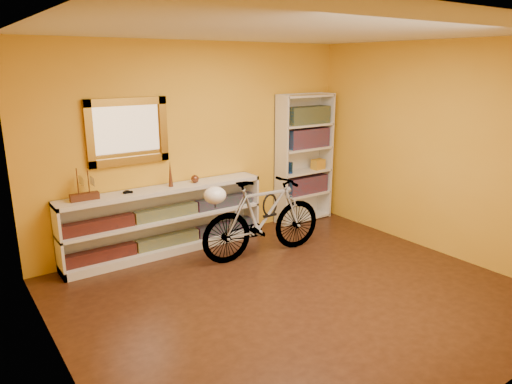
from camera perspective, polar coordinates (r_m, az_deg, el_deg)
floor at (r=5.03m, az=4.68°, el=-12.31°), size 4.50×4.00×0.01m
ceiling at (r=4.47m, az=5.44°, el=18.86°), size 4.50×4.00×0.01m
back_wall at (r=6.22m, az=-6.94°, el=5.72°), size 4.50×0.01×2.60m
left_wall at (r=3.62m, az=-23.63°, el=-2.45°), size 0.01×4.00×2.60m
right_wall at (r=6.24m, az=21.20°, el=4.84°), size 0.01×4.00×2.60m
gilt_mirror at (r=5.76m, az=-15.24°, el=7.07°), size 0.98×0.06×0.78m
wall_socket at (r=6.90m, az=0.02°, el=-2.17°), size 0.09×0.02×0.09m
console_unit at (r=6.01m, az=-10.82°, el=-3.39°), size 2.60×0.35×0.85m
cd_row_lower at (r=6.08m, az=-10.62°, el=-5.72°), size 2.50×0.13×0.14m
cd_row_upper at (r=5.96m, az=-10.80°, el=-2.44°), size 2.50×0.13×0.14m
model_ship at (r=5.54m, az=-20.17°, el=0.92°), size 0.31×0.13×0.37m
toy_car at (r=5.73m, az=-15.22°, el=-0.14°), size 0.00×0.00×0.00m
bronze_ornament at (r=5.88m, az=-10.32°, el=2.23°), size 0.06×0.06×0.33m
decorative_orb at (r=6.05m, az=-7.40°, el=1.59°), size 0.10×0.10×0.10m
bookcase at (r=7.08m, az=5.84°, el=4.04°), size 0.90×0.30×1.90m
book_row_a at (r=7.20m, az=6.05°, el=0.92°), size 0.70×0.22×0.26m
book_row_b at (r=7.06m, az=6.21°, el=6.51°), size 0.70×0.22×0.28m
book_row_c at (r=7.02m, az=6.29°, el=9.22°), size 0.70×0.22×0.25m
travel_mug at (r=6.91m, az=4.16°, el=2.94°), size 0.07×0.07×0.17m
red_tin at (r=6.88m, az=4.53°, el=8.93°), size 0.16×0.16×0.20m
yellow_bag at (r=7.24m, az=7.52°, el=3.35°), size 0.20×0.14×0.15m
bicycle at (r=5.80m, az=0.85°, el=-3.11°), size 0.58×1.70×0.98m
helmet at (r=5.40m, az=-4.99°, el=-0.40°), size 0.27×0.25×0.20m
u_lock at (r=5.80m, az=1.69°, el=-1.58°), size 0.22×0.02×0.22m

